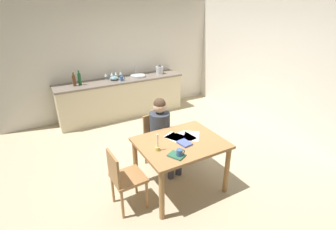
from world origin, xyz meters
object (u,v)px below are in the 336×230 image
chair_at_table (157,138)px  book_cookery (185,143)px  mixing_bowl (114,78)px  dining_table (180,149)px  wine_glass_by_kettle (116,73)px  sink_unit (138,76)px  wine_glass_back_right (106,75)px  candlestick (158,146)px  teacup_on_counter (122,79)px  book_magazine (176,155)px  bottle_oil (74,80)px  bottle_vinegar (79,79)px  chair_side_empty (124,177)px  coffee_mug (180,153)px  person_seated (162,130)px  wine_glass_back_left (112,74)px  wine_glass_near_sink (120,73)px  stovetop_kettle (160,70)px

chair_at_table → book_cookery: (0.01, -0.78, 0.29)m
mixing_bowl → dining_table: bearing=-91.2°
mixing_bowl → wine_glass_by_kettle: size_ratio=1.29×
sink_unit → wine_glass_back_right: 0.75m
candlestick → teacup_on_counter: bearing=78.7°
book_cookery → wine_glass_by_kettle: wine_glass_by_kettle is taller
wine_glass_by_kettle → teacup_on_counter: wine_glass_by_kettle is taller
book_magazine → bottle_oil: 3.24m
dining_table → chair_at_table: size_ratio=1.33×
candlestick → book_magazine: 0.28m
dining_table → bottle_vinegar: 3.02m
chair_side_empty → bottle_vinegar: 2.96m
mixing_bowl → teacup_on_counter: bearing=-51.3°
book_magazine → candlestick: bearing=95.0°
teacup_on_counter → chair_at_table: bearing=-95.1°
wine_glass_by_kettle → teacup_on_counter: 0.31m
chair_at_table → bottle_oil: (-0.82, 2.19, 0.54)m
coffee_mug → person_seated: bearing=75.3°
chair_at_table → sink_unit: 2.35m
person_seated → bottle_oil: person_seated is taller
dining_table → wine_glass_back_left: (0.05, 3.07, 0.36)m
dining_table → coffee_mug: (-0.21, -0.30, 0.16)m
dining_table → chair_side_empty: size_ratio=1.35×
chair_at_table → book_magazine: 1.05m
candlestick → wine_glass_near_sink: size_ratio=1.53×
wine_glass_near_sink → chair_at_table: bearing=-96.3°
bottle_oil → wine_glass_back_right: (0.72, 0.16, -0.01)m
candlestick → bottle_vinegar: size_ratio=0.75×
chair_at_table → bottle_vinegar: 2.38m
book_cookery → book_magazine: bearing=-149.3°
wine_glass_by_kettle → wine_glass_back_right: same height
person_seated → stovetop_kettle: size_ratio=5.43×
book_magazine → chair_at_table: bearing=50.4°
wine_glass_back_left → chair_at_table: bearing=-91.2°
sink_unit → bottle_vinegar: 1.35m
chair_at_table → wine_glass_back_left: bearing=88.8°
chair_side_empty → teacup_on_counter: (1.03, 2.76, 0.48)m
mixing_bowl → stovetop_kettle: bearing=-0.4°
person_seated → chair_side_empty: (-0.86, -0.55, -0.20)m
chair_at_table → bottle_vinegar: bearing=107.6°
sink_unit → teacup_on_counter: (-0.46, -0.15, 0.03)m
chair_side_empty → candlestick: 0.58m
wine_glass_by_kettle → stovetop_kettle: bearing=-7.9°
dining_table → coffee_mug: 0.40m
chair_at_table → bottle_oil: 2.40m
chair_at_table → stovetop_kettle: bearing=61.0°
book_magazine → wine_glass_near_sink: 3.39m
bottle_oil → wine_glass_back_right: bearing=12.8°
bottle_vinegar → mixing_bowl: size_ratio=1.59×
book_cookery → teacup_on_counter: bearing=78.7°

